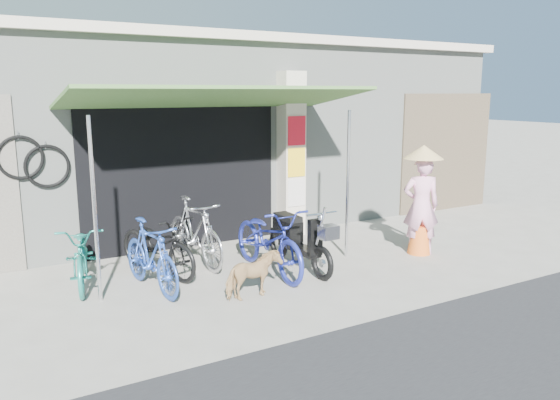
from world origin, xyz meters
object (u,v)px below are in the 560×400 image
bike_navy (269,239)px  bike_blue (151,256)px  bike_black (158,244)px  nun (421,201)px  bike_teal (82,254)px  street_dog (253,275)px  bike_silver (195,231)px  moped (298,239)px

bike_navy → bike_blue: bearing=175.0°
bike_black → nun: bearing=-34.1°
bike_teal → nun: nun is taller
bike_teal → street_dog: bike_teal is taller
nun → bike_teal: bearing=16.6°
bike_black → bike_blue: bearing=-133.8°
bike_blue → bike_black: (0.28, 0.61, -0.03)m
bike_blue → bike_navy: bike_navy is taller
bike_silver → bike_black: bearing=-170.1°
bike_teal → nun: (5.11, -1.19, 0.44)m
street_dog → bike_black: bearing=19.8°
bike_teal → bike_black: size_ratio=0.99×
bike_teal → bike_silver: (1.69, 0.12, 0.08)m
bike_blue → street_dog: (1.06, -0.94, -0.17)m
bike_navy → street_dog: size_ratio=2.64×
street_dog → nun: bearing=-89.3°
bike_teal → bike_navy: bearing=-6.7°
bike_black → bike_teal: bearing=157.6°
street_dog → moped: moped is taller
bike_teal → bike_navy: bike_navy is taller
bike_teal → bike_blue: (0.76, -0.67, 0.04)m
bike_silver → bike_blue: bearing=-145.8°
bike_black → bike_navy: (1.44, -0.75, 0.06)m
bike_navy → street_dog: 1.05m
bike_blue → bike_silver: size_ratio=0.92×
bike_silver → nun: 3.68m
street_dog → bike_teal: bearing=41.6°
bike_navy → moped: bike_navy is taller
bike_blue → bike_silver: 1.22m
bike_blue → nun: size_ratio=0.89×
bike_silver → street_dog: bike_silver is taller
bike_teal → bike_navy: size_ratio=0.87×
bike_teal → nun: size_ratio=0.94×
bike_black → street_dog: size_ratio=2.33×
street_dog → moped: 1.40m
bike_navy → nun: (2.64, -0.37, 0.38)m
bike_teal → street_dog: bearing=-30.1°
bike_teal → bike_blue: bike_blue is taller
bike_blue → bike_navy: bearing=-12.5°
bike_blue → street_dog: bike_blue is taller
bike_teal → moped: 3.08m
bike_blue → nun: (4.35, -0.51, 0.41)m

